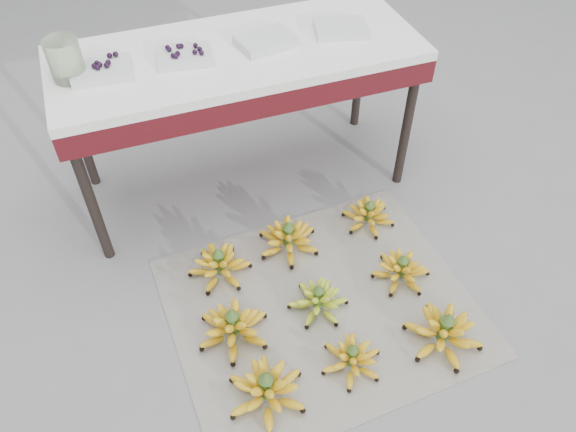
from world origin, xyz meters
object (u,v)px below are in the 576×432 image
object	(u,v)px
bunch_front_left	(266,390)
tray_right	(266,41)
vendor_table	(238,67)
tray_far_left	(102,70)
tray_left	(185,56)
newspaper_mat	(321,306)
bunch_back_center	(288,238)
bunch_front_center	(352,358)
bunch_mid_left	(233,327)
bunch_mid_center	(318,300)
bunch_back_left	(220,265)
bunch_front_right	(444,332)
bunch_mid_right	(401,270)
glass_jar	(65,60)
bunch_back_right	(368,215)
tray_far_right	(341,28)

from	to	relation	value
bunch_front_left	tray_right	world-z (taller)	tray_right
vendor_table	tray_right	bearing A→B (deg)	-6.17
tray_far_left	tray_left	xyz separation A→B (m)	(0.34, -0.01, -0.00)
newspaper_mat	bunch_back_center	xyz separation A→B (m)	(-0.02, 0.36, 0.06)
bunch_front_center	bunch_mid_left	distance (m)	0.49
newspaper_mat	bunch_mid_center	world-z (taller)	bunch_mid_center
bunch_front_center	bunch_mid_center	xyz separation A→B (m)	(-0.02, 0.30, 0.00)
bunch_back_left	newspaper_mat	bearing A→B (deg)	-18.22
bunch_back_center	tray_right	xyz separation A→B (m)	(0.08, 0.50, 0.72)
tray_right	bunch_mid_center	bearing A→B (deg)	-95.24
vendor_table	tray_right	size ratio (longest dim) A/B	5.98
tray_right	bunch_back_left	bearing A→B (deg)	-127.83
tray_far_left	tray_left	size ratio (longest dim) A/B	1.04
tray_left	vendor_table	bearing A→B (deg)	4.05
bunch_front_right	tray_right	world-z (taller)	tray_right
bunch_mid_right	glass_jar	world-z (taller)	glass_jar
newspaper_mat	bunch_front_right	size ratio (longest dim) A/B	3.23
bunch_back_right	bunch_mid_left	bearing A→B (deg)	-150.39
bunch_back_left	vendor_table	size ratio (longest dim) A/B	0.23
bunch_mid_center	tray_far_right	xyz separation A→B (m)	(0.43, 0.85, 0.73)
bunch_front_center	bunch_mid_center	world-z (taller)	bunch_mid_center
bunch_front_center	bunch_back_right	size ratio (longest dim) A/B	1.01
newspaper_mat	tray_left	bearing A→B (deg)	108.88
bunch_back_center	tray_far_right	bearing A→B (deg)	59.76
bunch_back_right	glass_jar	world-z (taller)	glass_jar
newspaper_mat	tray_right	size ratio (longest dim) A/B	4.67
bunch_back_center	bunch_mid_center	bearing A→B (deg)	-78.96
bunch_back_center	tray_right	distance (m)	0.88
tray_right	newspaper_mat	bearing A→B (deg)	-94.20
vendor_table	tray_far_left	distance (m)	0.58
bunch_mid_right	bunch_back_center	world-z (taller)	bunch_back_center
tray_right	bunch_front_left	bearing A→B (deg)	-109.43
bunch_front_right	tray_left	size ratio (longest dim) A/B	1.58
bunch_front_right	bunch_back_center	size ratio (longest dim) A/B	1.16
bunch_front_center	vendor_table	world-z (taller)	vendor_table
bunch_front_center	bunch_mid_right	xyz separation A→B (m)	(0.39, 0.32, 0.00)
bunch_front_center	bunch_mid_left	world-z (taller)	bunch_mid_left
tray_far_right	glass_jar	bearing A→B (deg)	178.63
bunch_mid_left	tray_far_left	xyz separation A→B (m)	(-0.24, 0.87, 0.72)
bunch_front_right	vendor_table	world-z (taller)	vendor_table
bunch_back_center	vendor_table	xyz separation A→B (m)	(-0.05, 0.51, 0.61)
bunch_front_left	bunch_front_center	distance (m)	0.35
bunch_mid_right	bunch_back_right	distance (m)	0.36
vendor_table	tray_left	distance (m)	0.25
bunch_mid_left	bunch_mid_center	distance (m)	0.37
newspaper_mat	bunch_front_center	bearing A→B (deg)	-89.60
tray_left	glass_jar	world-z (taller)	glass_jar
bunch_mid_left	tray_far_left	distance (m)	1.16
tray_right	bunch_mid_right	bearing A→B (deg)	-68.80
bunch_mid_right	bunch_front_center	bearing A→B (deg)	-157.61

